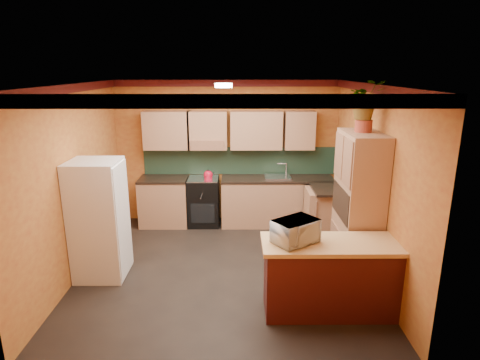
# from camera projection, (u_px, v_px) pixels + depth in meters

# --- Properties ---
(room_shell) EXTENTS (4.24, 4.24, 2.72)m
(room_shell) POSITION_uv_depth(u_px,v_px,m) (225.00, 127.00, 5.74)
(room_shell) COLOR black
(room_shell) RESTS_ON ground
(base_cabinets_back) EXTENTS (3.65, 0.60, 0.88)m
(base_cabinets_back) POSITION_uv_depth(u_px,v_px,m) (236.00, 202.00, 7.65)
(base_cabinets_back) COLOR tan
(base_cabinets_back) RESTS_ON ground
(countertop_back) EXTENTS (3.65, 0.62, 0.04)m
(countertop_back) POSITION_uv_depth(u_px,v_px,m) (236.00, 179.00, 7.52)
(countertop_back) COLOR black
(countertop_back) RESTS_ON base_cabinets_back
(stove) EXTENTS (0.58, 0.58, 0.91)m
(stove) POSITION_uv_depth(u_px,v_px,m) (204.00, 201.00, 7.64)
(stove) COLOR black
(stove) RESTS_ON ground
(kettle) EXTENTS (0.22, 0.22, 0.18)m
(kettle) POSITION_uv_depth(u_px,v_px,m) (208.00, 174.00, 7.44)
(kettle) COLOR red
(kettle) RESTS_ON stove
(sink) EXTENTS (0.48, 0.40, 0.03)m
(sink) POSITION_uv_depth(u_px,v_px,m) (278.00, 177.00, 7.52)
(sink) COLOR silver
(sink) RESTS_ON countertop_back
(base_cabinets_right) EXTENTS (0.60, 0.80, 0.88)m
(base_cabinets_right) POSITION_uv_depth(u_px,v_px,m) (329.00, 214.00, 7.01)
(base_cabinets_right) COLOR tan
(base_cabinets_right) RESTS_ON ground
(countertop_right) EXTENTS (0.62, 0.80, 0.04)m
(countertop_right) POSITION_uv_depth(u_px,v_px,m) (330.00, 189.00, 6.88)
(countertop_right) COLOR black
(countertop_right) RESTS_ON base_cabinets_right
(fridge) EXTENTS (0.68, 0.66, 1.70)m
(fridge) POSITION_uv_depth(u_px,v_px,m) (99.00, 220.00, 5.63)
(fridge) COLOR white
(fridge) RESTS_ON ground
(pantry) EXTENTS (0.48, 0.90, 2.10)m
(pantry) POSITION_uv_depth(u_px,v_px,m) (358.00, 209.00, 5.48)
(pantry) COLOR tan
(pantry) RESTS_ON ground
(fern_pot) EXTENTS (0.22, 0.22, 0.16)m
(fern_pot) POSITION_uv_depth(u_px,v_px,m) (363.00, 126.00, 5.22)
(fern_pot) COLOR maroon
(fern_pot) RESTS_ON pantry
(fern) EXTENTS (0.46, 0.40, 0.51)m
(fern) POSITION_uv_depth(u_px,v_px,m) (366.00, 100.00, 5.13)
(fern) COLOR tan
(fern) RESTS_ON fern_pot
(breakfast_bar) EXTENTS (1.80, 0.55, 0.88)m
(breakfast_bar) POSITION_uv_depth(u_px,v_px,m) (340.00, 279.00, 4.85)
(breakfast_bar) COLOR #4D1312
(breakfast_bar) RESTS_ON ground
(bar_top) EXTENTS (1.90, 0.65, 0.05)m
(bar_top) POSITION_uv_depth(u_px,v_px,m) (342.00, 244.00, 4.72)
(bar_top) COLOR tan
(bar_top) RESTS_ON breakfast_bar
(microwave) EXTENTS (0.61, 0.58, 0.28)m
(microwave) POSITION_uv_depth(u_px,v_px,m) (295.00, 231.00, 4.68)
(microwave) COLOR white
(microwave) RESTS_ON bar_top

